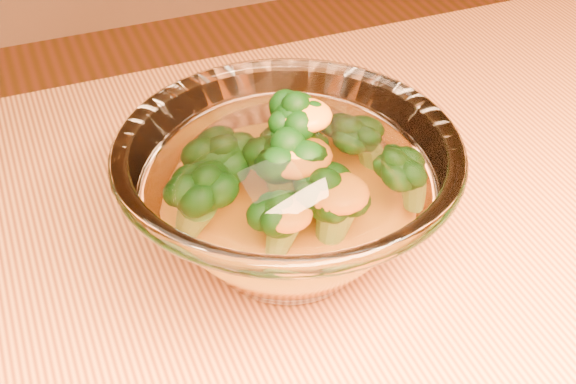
# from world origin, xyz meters

# --- Properties ---
(glass_bowl) EXTENTS (0.23, 0.23, 0.10)m
(glass_bowl) POSITION_xyz_m (0.09, 0.10, 0.80)
(glass_bowl) COLOR white
(glass_bowl) RESTS_ON table
(cheese_sauce) EXTENTS (0.12, 0.12, 0.03)m
(cheese_sauce) POSITION_xyz_m (0.09, 0.10, 0.78)
(cheese_sauce) COLOR orange
(cheese_sauce) RESTS_ON glass_bowl
(broccoli_heap) EXTENTS (0.16, 0.14, 0.08)m
(broccoli_heap) POSITION_xyz_m (0.10, 0.10, 0.82)
(broccoli_heap) COLOR black
(broccoli_heap) RESTS_ON cheese_sauce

